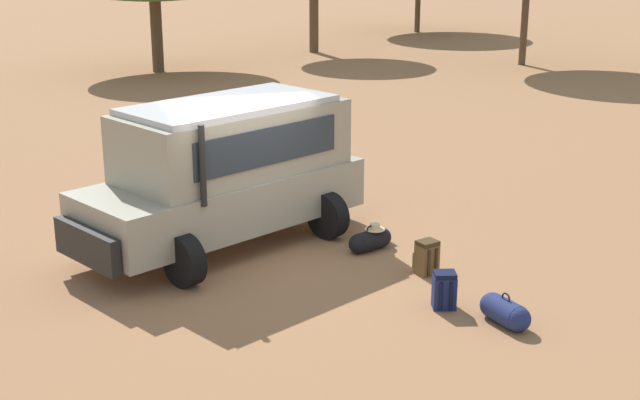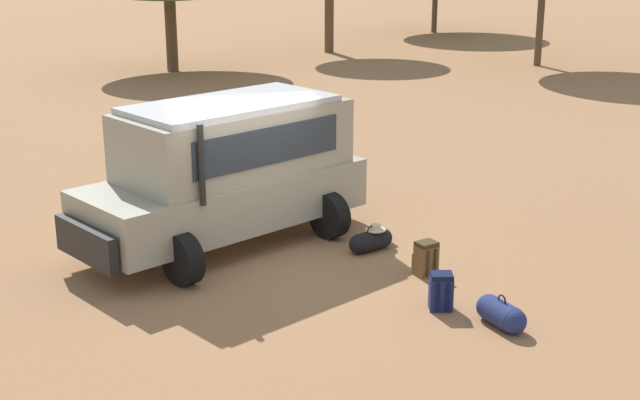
% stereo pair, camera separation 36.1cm
% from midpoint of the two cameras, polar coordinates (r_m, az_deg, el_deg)
% --- Properties ---
extents(ground_plane, '(320.00, 320.00, 0.00)m').
position_cam_midpoint_polar(ground_plane, '(14.69, -4.82, -3.62)').
color(ground_plane, '#936642').
extents(safari_vehicle, '(5.35, 3.93, 2.44)m').
position_cam_midpoint_polar(safari_vehicle, '(14.92, -6.68, 1.90)').
color(safari_vehicle, gray).
rests_on(safari_vehicle, ground_plane).
extents(backpack_beside_front_wheel, '(0.38, 0.41, 0.55)m').
position_cam_midpoint_polar(backpack_beside_front_wheel, '(12.77, 7.14, -5.76)').
color(backpack_beside_front_wheel, navy).
rests_on(backpack_beside_front_wheel, ground_plane).
extents(backpack_cluster_center, '(0.38, 0.41, 0.54)m').
position_cam_midpoint_polar(backpack_cluster_center, '(13.94, 6.09, -3.69)').
color(backpack_cluster_center, brown).
rests_on(backpack_cluster_center, ground_plane).
extents(duffel_bag_low_black_case, '(0.82, 0.51, 0.44)m').
position_cam_midpoint_polar(duffel_bag_low_black_case, '(14.87, 2.54, -2.58)').
color(duffel_bag_low_black_case, black).
rests_on(duffel_bag_low_black_case, ground_plane).
extents(duffel_bag_soft_canvas, '(0.46, 0.86, 0.46)m').
position_cam_midpoint_polar(duffel_bag_soft_canvas, '(12.43, 10.94, -7.05)').
color(duffel_bag_soft_canvas, navy).
rests_on(duffel_bag_soft_canvas, ground_plane).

